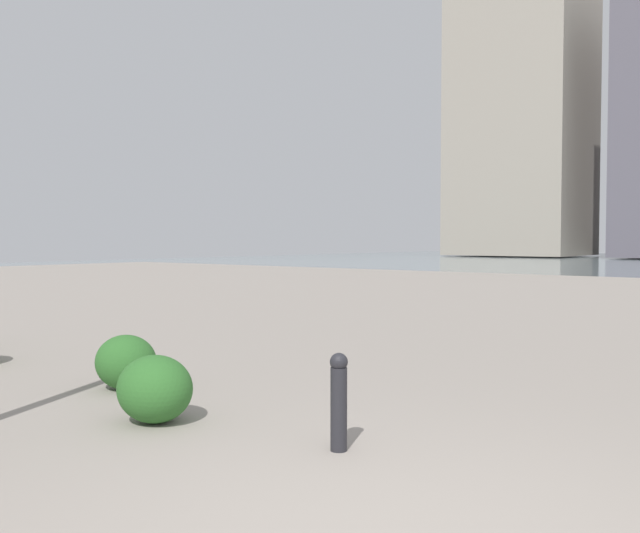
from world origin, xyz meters
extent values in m
cube|color=#9E9384|center=(24.27, -61.39, 13.12)|extent=(11.51, 10.86, 26.24)
cylinder|color=#232328|center=(1.18, -1.06, 0.30)|extent=(0.12, 0.12, 0.60)
sphere|color=#232328|center=(1.18, -1.06, 0.64)|extent=(0.13, 0.13, 0.13)
ellipsoid|color=#2D6628|center=(2.82, -0.73, 0.28)|extent=(0.66, 0.59, 0.56)
ellipsoid|color=#2D6628|center=(4.07, -1.35, 0.27)|extent=(0.65, 0.58, 0.55)
camera|label=1|loc=(-1.73, 2.84, 1.51)|focal=38.68mm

